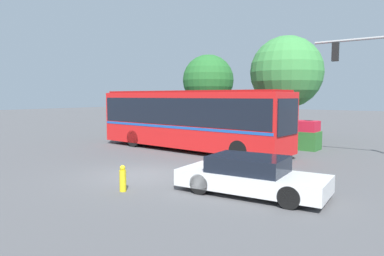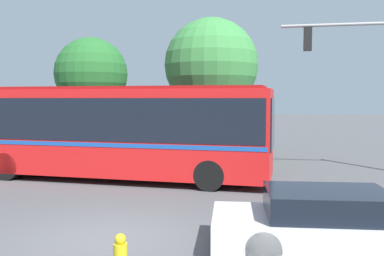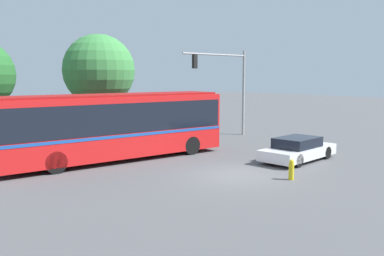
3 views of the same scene
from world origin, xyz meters
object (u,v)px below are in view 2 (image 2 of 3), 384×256
at_px(street_tree_left, 91,74).
at_px(street_tree_centre, 211,65).
at_px(city_bus, 107,127).
at_px(sedan_foreground, 331,222).

distance_m(street_tree_left, street_tree_centre, 7.26).
xyz_separation_m(city_bus, street_tree_centre, (2.79, 7.08, 2.74)).
distance_m(city_bus, street_tree_left, 9.65).
xyz_separation_m(city_bus, sedan_foreground, (7.04, -6.02, -1.33)).
xyz_separation_m(city_bus, street_tree_left, (-4.37, 8.26, 2.43)).
xyz_separation_m(sedan_foreground, street_tree_left, (-11.41, 14.28, 3.76)).
bearing_deg(sedan_foreground, street_tree_left, 123.03).
relative_size(city_bus, street_tree_centre, 1.69).
bearing_deg(street_tree_left, street_tree_centre, -9.30).
height_order(sedan_foreground, street_tree_left, street_tree_left).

